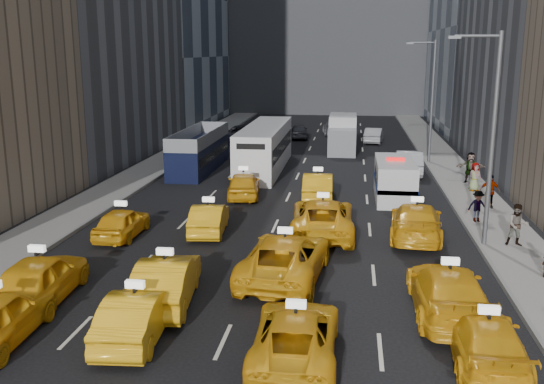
% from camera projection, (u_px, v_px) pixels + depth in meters
% --- Properties ---
extents(ground, '(160.00, 160.00, 0.00)m').
position_uv_depth(ground, '(207.00, 377.00, 15.62)').
color(ground, black).
rests_on(ground, ground).
extents(sidewalk_west, '(3.00, 90.00, 0.15)m').
position_uv_depth(sidewalk_west, '(142.00, 174.00, 41.08)').
color(sidewalk_west, gray).
rests_on(sidewalk_west, ground).
extents(sidewalk_east, '(3.00, 90.00, 0.15)m').
position_uv_depth(sidewalk_east, '(461.00, 182.00, 38.41)').
color(sidewalk_east, gray).
rests_on(sidewalk_east, ground).
extents(curb_west, '(0.15, 90.00, 0.18)m').
position_uv_depth(curb_west, '(163.00, 174.00, 40.89)').
color(curb_west, slate).
rests_on(curb_west, ground).
extents(curb_east, '(0.15, 90.00, 0.18)m').
position_uv_depth(curb_east, '(437.00, 182.00, 38.59)').
color(curb_east, slate).
rests_on(curb_east, ground).
extents(streetlight_near, '(2.15, 0.22, 9.00)m').
position_uv_depth(streetlight_near, '(490.00, 133.00, 24.92)').
color(streetlight_near, '#595B60').
rests_on(streetlight_near, ground).
extents(streetlight_far, '(2.15, 0.22, 9.00)m').
position_uv_depth(streetlight_far, '(431.00, 97.00, 44.23)').
color(streetlight_far, '#595B60').
rests_on(streetlight_far, ground).
extents(taxi_5, '(1.84, 4.47, 1.44)m').
position_uv_depth(taxi_5, '(137.00, 314.00, 17.65)').
color(taxi_5, '#F2AA14').
rests_on(taxi_5, ground).
extents(taxi_6, '(2.31, 4.92, 1.36)m').
position_uv_depth(taxi_6, '(296.00, 335.00, 16.48)').
color(taxi_6, '#F2AA14').
rests_on(taxi_6, ground).
extents(taxi_7, '(2.03, 4.64, 1.33)m').
position_uv_depth(taxi_7, '(486.00, 340.00, 16.19)').
color(taxi_7, '#F2AA14').
rests_on(taxi_7, ground).
extents(taxi_8, '(2.25, 4.94, 1.64)m').
position_uv_depth(taxi_8, '(40.00, 278.00, 20.19)').
color(taxi_8, '#F2AA14').
rests_on(taxi_8, ground).
extents(taxi_9, '(2.26, 5.03, 1.60)m').
position_uv_depth(taxi_9, '(166.00, 281.00, 20.02)').
color(taxi_9, '#F2AA14').
rests_on(taxi_9, ground).
extents(taxi_10, '(3.26, 6.15, 1.65)m').
position_uv_depth(taxi_10, '(285.00, 258.00, 22.21)').
color(taxi_10, '#F2AA14').
rests_on(taxi_10, ground).
extents(taxi_11, '(2.27, 5.49, 1.59)m').
position_uv_depth(taxi_11, '(448.00, 291.00, 19.16)').
color(taxi_11, '#F2AA14').
rests_on(taxi_11, ground).
extents(taxi_12, '(1.60, 3.97, 1.35)m').
position_uv_depth(taxi_12, '(122.00, 223.00, 27.25)').
color(taxi_12, '#F2AA14').
rests_on(taxi_12, ground).
extents(taxi_13, '(1.88, 4.30, 1.37)m').
position_uv_depth(taxi_13, '(209.00, 218.00, 27.89)').
color(taxi_13, '#F2AA14').
rests_on(taxi_13, ground).
extents(taxi_14, '(2.97, 6.08, 1.66)m').
position_uv_depth(taxi_14, '(323.00, 217.00, 27.54)').
color(taxi_14, '#F2AA14').
rests_on(taxi_14, ground).
extents(taxi_15, '(2.69, 5.62, 1.58)m').
position_uv_depth(taxi_15, '(416.00, 221.00, 27.08)').
color(taxi_15, '#F2AA14').
rests_on(taxi_15, ground).
extents(taxi_16, '(2.35, 4.58, 1.49)m').
position_uv_depth(taxi_16, '(244.00, 185.00, 34.65)').
color(taxi_16, '#F2AA14').
rests_on(taxi_16, ground).
extents(taxi_17, '(1.81, 4.72, 1.54)m').
position_uv_depth(taxi_17, '(318.00, 186.00, 34.17)').
color(taxi_17, '#F2AA14').
rests_on(taxi_17, ground).
extents(nypd_van, '(2.72, 5.71, 2.37)m').
position_uv_depth(nypd_van, '(395.00, 180.00, 34.29)').
color(nypd_van, silver).
rests_on(nypd_van, ground).
extents(double_decker, '(2.93, 9.82, 2.82)m').
position_uv_depth(double_decker, '(200.00, 150.00, 42.63)').
color(double_decker, black).
rests_on(double_decker, ground).
extents(city_bus, '(2.60, 12.13, 3.13)m').
position_uv_depth(city_bus, '(265.00, 148.00, 42.67)').
color(city_bus, silver).
rests_on(city_bus, ground).
extents(box_truck, '(2.85, 6.69, 2.98)m').
position_uv_depth(box_truck, '(343.00, 134.00, 50.43)').
color(box_truck, silver).
rests_on(box_truck, ground).
extents(misc_car_0, '(2.01, 5.05, 1.64)m').
position_uv_depth(misc_car_0, '(409.00, 162.00, 41.23)').
color(misc_car_0, '#B8BDC1').
rests_on(misc_car_0, ground).
extents(misc_car_1, '(3.27, 6.04, 1.61)m').
position_uv_depth(misc_car_1, '(243.00, 134.00, 55.42)').
color(misc_car_1, black).
rests_on(misc_car_1, ground).
extents(misc_car_2, '(2.37, 4.82, 1.35)m').
position_uv_depth(misc_car_2, '(333.00, 128.00, 60.66)').
color(misc_car_2, slate).
rests_on(misc_car_2, ground).
extents(misc_car_3, '(2.08, 4.20, 1.38)m').
position_uv_depth(misc_car_3, '(299.00, 131.00, 58.11)').
color(misc_car_3, black).
rests_on(misc_car_3, ground).
extents(misc_car_4, '(2.00, 4.41, 1.40)m').
position_uv_depth(misc_car_4, '(374.00, 135.00, 55.32)').
color(misc_car_4, '#929399').
rests_on(misc_car_4, ground).
extents(pedestrian_1, '(0.92, 0.55, 1.81)m').
position_uv_depth(pedestrian_1, '(518.00, 225.00, 25.53)').
color(pedestrian_1, gray).
rests_on(pedestrian_1, sidewalk_east).
extents(pedestrian_2, '(1.04, 0.56, 1.53)m').
position_uv_depth(pedestrian_2, '(478.00, 206.00, 29.18)').
color(pedestrian_2, gray).
rests_on(pedestrian_2, sidewalk_east).
extents(pedestrian_3, '(1.06, 0.52, 1.78)m').
position_uv_depth(pedestrian_3, '(490.00, 191.00, 31.77)').
color(pedestrian_3, gray).
rests_on(pedestrian_3, sidewalk_east).
extents(pedestrian_4, '(0.92, 0.68, 1.69)m').
position_uv_depth(pedestrian_4, '(475.00, 177.00, 35.63)').
color(pedestrian_4, gray).
rests_on(pedestrian_4, sidewalk_east).
extents(pedestrian_5, '(1.80, 0.64, 1.91)m').
position_uv_depth(pedestrian_5, '(470.00, 167.00, 37.91)').
color(pedestrian_5, gray).
rests_on(pedestrian_5, sidewalk_east).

